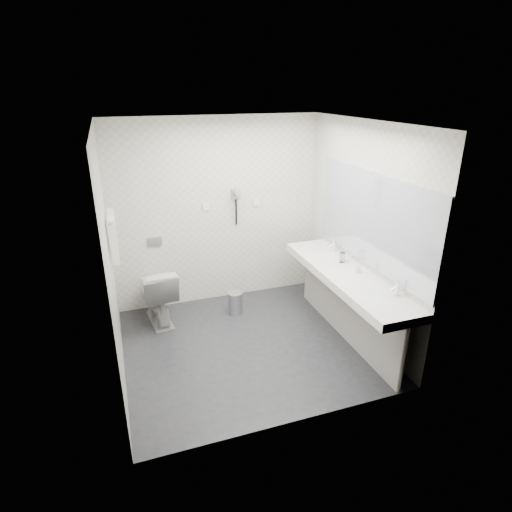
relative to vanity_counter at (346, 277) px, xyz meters
name	(u,v)px	position (x,y,z in m)	size (l,w,h in m)	color
floor	(248,345)	(-1.12, 0.20, -0.80)	(2.80, 2.80, 0.00)	#222327
ceiling	(246,123)	(-1.12, 0.20, 1.70)	(2.80, 2.80, 0.00)	silver
wall_back	(217,213)	(-1.12, 1.50, 0.45)	(2.80, 2.80, 0.00)	beige
wall_front	(298,300)	(-1.12, -1.10, 0.45)	(2.80, 2.80, 0.00)	beige
wall_left	(110,262)	(-2.52, 0.20, 0.45)	(2.60, 2.60, 0.00)	beige
wall_right	(361,232)	(0.27, 0.20, 0.45)	(2.60, 2.60, 0.00)	beige
vanity_counter	(346,277)	(0.00, 0.00, 0.00)	(0.55, 2.20, 0.10)	silver
vanity_panel	(345,309)	(0.02, 0.00, -0.42)	(0.03, 2.15, 0.75)	gray
vanity_post_near	(403,358)	(0.05, -1.04, -0.42)	(0.06, 0.06, 0.75)	silver
vanity_post_far	(309,274)	(0.05, 1.04, -0.42)	(0.06, 0.06, 0.75)	silver
mirror	(372,220)	(0.26, 0.00, 0.65)	(0.02, 2.20, 1.05)	#B2BCC6
basin_near	(380,299)	(0.00, -0.65, 0.04)	(0.40, 0.31, 0.05)	white
basin_far	(320,254)	(0.00, 0.65, 0.04)	(0.40, 0.31, 0.05)	white
faucet_near	(397,288)	(0.19, -0.65, 0.12)	(0.04, 0.04, 0.15)	silver
faucet_far	(334,246)	(0.19, 0.65, 0.12)	(0.04, 0.04, 0.15)	silver
soap_bottle_a	(358,268)	(0.12, -0.04, 0.10)	(0.05, 0.05, 0.10)	silver
glass_left	(342,258)	(0.10, 0.29, 0.11)	(0.06, 0.06, 0.12)	silver
glass_right	(343,257)	(0.12, 0.31, 0.11)	(0.06, 0.06, 0.12)	silver
toilet	(157,294)	(-2.04, 1.10, -0.42)	(0.42, 0.75, 0.76)	white
flush_plate	(155,242)	(-1.98, 1.49, 0.15)	(0.18, 0.02, 0.12)	#B2B5BA
pedal_bin	(235,303)	(-1.05, 0.98, -0.66)	(0.20, 0.20, 0.28)	#B2B5BA
bin_lid	(235,293)	(-1.05, 0.98, -0.51)	(0.20, 0.20, 0.01)	#B2B5BA
towel_rail	(110,216)	(-2.47, 0.75, 0.75)	(0.02, 0.02, 0.62)	silver
towel_near	(114,240)	(-2.46, 0.61, 0.53)	(0.07, 0.24, 0.48)	white
towel_far	(113,232)	(-2.46, 0.89, 0.53)	(0.07, 0.24, 0.48)	white
dryer_cradle	(236,194)	(-0.88, 1.47, 0.70)	(0.10, 0.04, 0.14)	gray
dryer_barrel	(237,193)	(-0.88, 1.40, 0.73)	(0.08, 0.08, 0.14)	gray
dryer_cord	(236,212)	(-0.88, 1.46, 0.45)	(0.02, 0.02, 0.35)	black
switch_plate_a	(206,207)	(-1.27, 1.49, 0.55)	(0.09, 0.02, 0.09)	white
switch_plate_b	(256,202)	(-0.57, 1.49, 0.55)	(0.09, 0.02, 0.09)	white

